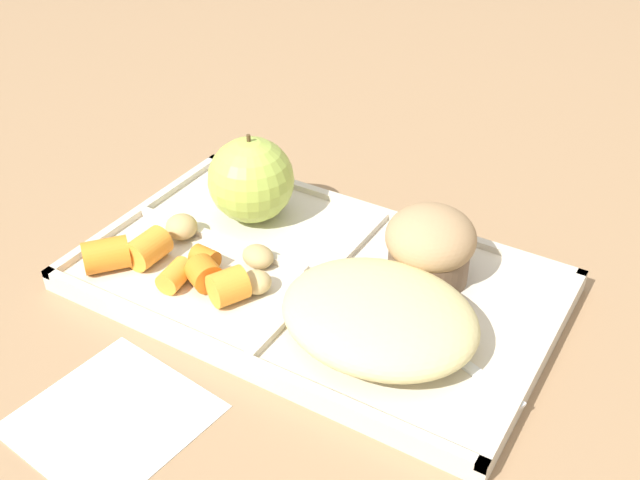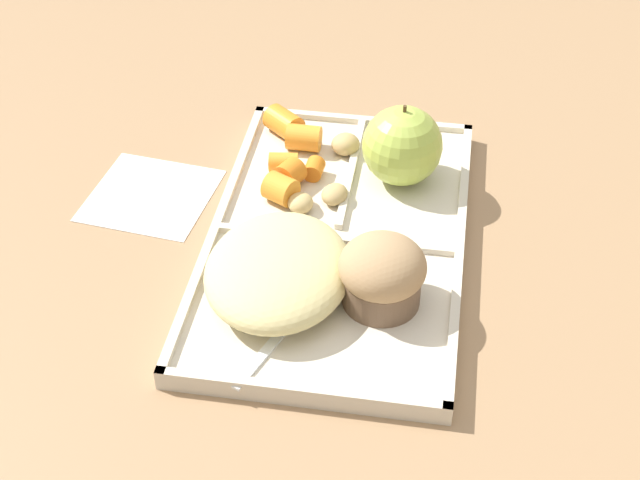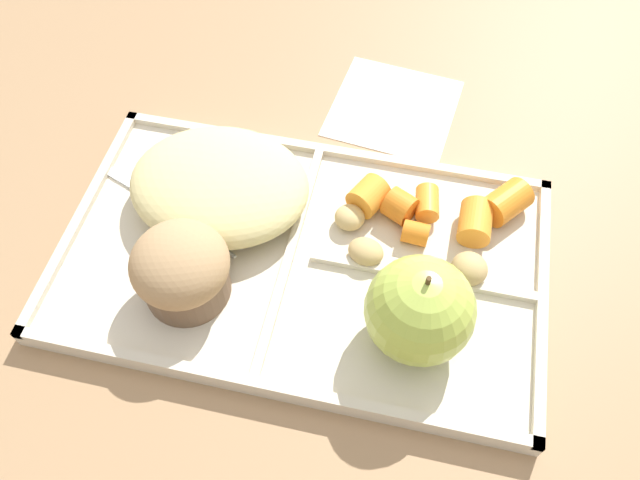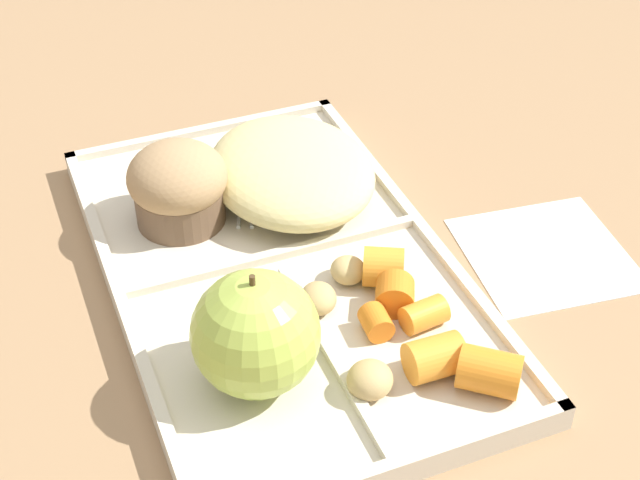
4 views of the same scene
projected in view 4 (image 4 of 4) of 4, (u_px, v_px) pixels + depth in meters
The scene contains 20 objects.
ground at pixel (280, 280), 0.67m from camera, with size 6.00×6.00×0.00m, color #997551.
lunch_tray at pixel (280, 273), 0.67m from camera, with size 0.39×0.23×0.02m.
green_apple at pixel (255, 334), 0.56m from camera, with size 0.08×0.08×0.08m.
bran_muffin at pixel (178, 186), 0.69m from camera, with size 0.07×0.07×0.06m.
carrot_slice_diagonal at pixel (490, 372), 0.57m from camera, with size 0.03×0.03×0.04m, color orange.
carrot_slice_back at pixel (424, 315), 0.61m from camera, with size 0.02×0.02×0.03m, color orange.
carrot_slice_near_corner at pixel (376, 322), 0.61m from camera, with size 0.02×0.02×0.02m, color orange.
carrot_slice_small at pixel (395, 294), 0.62m from camera, with size 0.03×0.03×0.02m, color orange.
carrot_slice_center at pixel (383, 267), 0.64m from camera, with size 0.03×0.03×0.03m, color orange.
carrot_slice_edge at pixel (435, 358), 0.58m from camera, with size 0.03×0.03×0.03m, color orange.
potato_chunk_corner at pixel (348, 270), 0.65m from camera, with size 0.02×0.03×0.02m, color tan.
potato_chunk_small at pixel (370, 380), 0.57m from camera, with size 0.03×0.03×0.02m, color tan.
potato_chunk_golden at pixel (318, 298), 0.63m from camera, with size 0.02×0.03×0.02m, color tan.
egg_noodle_pile at pixel (291, 171), 0.72m from camera, with size 0.15×0.12×0.04m, color #D6C684.
meatball_center at pixel (293, 151), 0.75m from camera, with size 0.04×0.04×0.04m, color #755B4C.
meatball_front at pixel (302, 150), 0.75m from camera, with size 0.04×0.04×0.04m, color #755B4C.
meatball_back at pixel (313, 197), 0.70m from camera, with size 0.03×0.03×0.03m, color brown.
meatball_side at pixel (324, 193), 0.71m from camera, with size 0.03×0.03×0.03m, color brown.
plastic_fork at pixel (254, 177), 0.75m from camera, with size 0.15×0.07×0.00m.
paper_napkin at pixel (546, 253), 0.70m from camera, with size 0.12×0.12×0.00m, color white.
Camera 4 is at (-0.48, 0.16, 0.44)m, focal length 52.91 mm.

